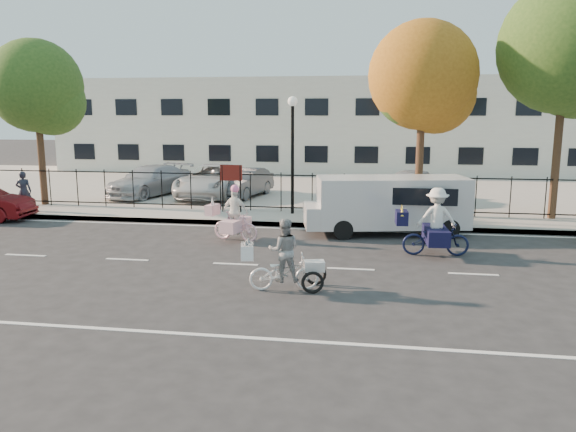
% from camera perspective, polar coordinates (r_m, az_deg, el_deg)
% --- Properties ---
extents(ground, '(120.00, 120.00, 0.00)m').
position_cam_1_polar(ground, '(14.79, -5.35, -4.91)').
color(ground, '#333334').
extents(road_markings, '(60.00, 9.52, 0.01)m').
position_cam_1_polar(road_markings, '(14.79, -5.35, -4.89)').
color(road_markings, silver).
rests_on(road_markings, ground).
extents(curb, '(60.00, 0.10, 0.15)m').
position_cam_1_polar(curb, '(19.57, -1.75, -0.81)').
color(curb, '#A8A399').
rests_on(curb, ground).
extents(sidewalk, '(60.00, 2.20, 0.15)m').
position_cam_1_polar(sidewalk, '(20.59, -1.21, -0.24)').
color(sidewalk, '#A8A399').
rests_on(sidewalk, ground).
extents(parking_lot, '(60.00, 15.60, 0.15)m').
position_cam_1_polar(parking_lot, '(29.28, 1.83, 2.99)').
color(parking_lot, '#A8A399').
rests_on(parking_lot, ground).
extents(iron_fence, '(58.00, 0.06, 1.50)m').
position_cam_1_polar(iron_fence, '(21.52, -0.71, 2.46)').
color(iron_fence, black).
rests_on(iron_fence, sidewalk).
extents(building, '(34.00, 10.00, 6.00)m').
position_cam_1_polar(building, '(38.98, 3.69, 9.17)').
color(building, silver).
rests_on(building, ground).
extents(lamppost, '(0.36, 0.36, 4.33)m').
position_cam_1_polar(lamppost, '(20.85, 0.46, 8.31)').
color(lamppost, black).
rests_on(lamppost, sidewalk).
extents(street_sign, '(0.85, 0.06, 1.80)m').
position_cam_1_polar(street_sign, '(21.45, -5.78, 3.77)').
color(street_sign, black).
rests_on(street_sign, sidewalk).
extents(zebra_trike, '(1.89, 1.00, 1.62)m').
position_cam_1_polar(zebra_trike, '(12.50, -0.39, -4.78)').
color(zebra_trike, white).
rests_on(zebra_trike, ground).
extents(unicorn_bike, '(1.77, 1.27, 1.74)m').
position_cam_1_polar(unicorn_bike, '(17.35, -5.45, -0.41)').
color(unicorn_bike, '#FFC2D0').
rests_on(unicorn_bike, ground).
extents(bull_bike, '(2.04, 1.40, 1.89)m').
position_cam_1_polar(bull_bike, '(15.98, 14.71, -1.26)').
color(bull_bike, '#101635').
rests_on(bull_bike, ground).
extents(white_van, '(5.50, 2.64, 1.86)m').
position_cam_1_polar(white_van, '(18.49, 10.19, 1.35)').
color(white_van, silver).
rests_on(white_van, ground).
extents(pedestrian, '(0.65, 0.54, 1.54)m').
position_cam_1_polar(pedestrian, '(23.91, -25.26, 2.31)').
color(pedestrian, black).
rests_on(pedestrian, sidewalk).
extents(lot_car_a, '(3.20, 5.02, 1.35)m').
position_cam_1_polar(lot_car_a, '(26.44, -13.87, 3.51)').
color(lot_car_a, '#ACAEB4').
rests_on(lot_car_a, parking_lot).
extents(lot_car_b, '(2.60, 5.29, 1.45)m').
position_cam_1_polar(lot_car_b, '(25.55, -7.63, 3.59)').
color(lot_car_b, silver).
rests_on(lot_car_b, parking_lot).
extents(lot_car_c, '(2.14, 4.08, 1.28)m').
position_cam_1_polar(lot_car_c, '(25.27, -4.52, 3.38)').
color(lot_car_c, '#46484D').
rests_on(lot_car_c, parking_lot).
extents(lot_car_d, '(3.02, 4.53, 1.43)m').
position_cam_1_polar(lot_car_d, '(24.04, 12.17, 3.00)').
color(lot_car_d, '#AAACB2').
rests_on(lot_car_d, parking_lot).
extents(tree_west, '(3.72, 3.71, 6.80)m').
position_cam_1_polar(tree_west, '(25.11, -23.87, 11.57)').
color(tree_west, '#442D1D').
rests_on(tree_west, ground).
extents(tree_mid, '(3.91, 3.91, 7.16)m').
position_cam_1_polar(tree_mid, '(21.26, 13.92, 13.17)').
color(tree_mid, '#442D1D').
rests_on(tree_mid, ground).
extents(tree_east, '(4.59, 4.59, 8.41)m').
position_cam_1_polar(tree_east, '(22.22, 26.68, 14.53)').
color(tree_east, '#442D1D').
rests_on(tree_east, ground).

